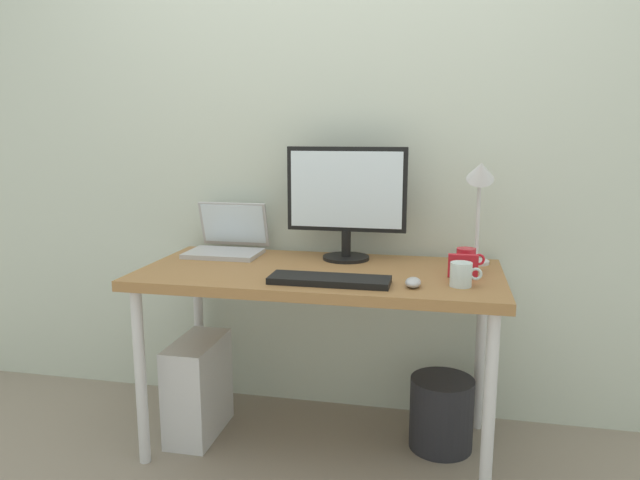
% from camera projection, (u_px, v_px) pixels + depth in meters
% --- Properties ---
extents(ground_plane, '(6.00, 6.00, 0.00)m').
position_uv_depth(ground_plane, '(320.00, 443.00, 2.49)').
color(ground_plane, gray).
extents(back_wall, '(4.40, 0.04, 2.60)m').
position_uv_depth(back_wall, '(339.00, 130.00, 2.63)').
color(back_wall, silver).
rests_on(back_wall, ground_plane).
extents(desk, '(1.43, 0.68, 0.75)m').
position_uv_depth(desk, '(320.00, 286.00, 2.36)').
color(desk, olive).
rests_on(desk, ground_plane).
extents(monitor, '(0.51, 0.20, 0.48)m').
position_uv_depth(monitor, '(346.00, 197.00, 2.49)').
color(monitor, black).
rests_on(monitor, desk).
extents(laptop, '(0.32, 0.28, 0.22)m').
position_uv_depth(laptop, '(228.00, 241.00, 2.66)').
color(laptop, '#B2B2B7').
rests_on(laptop, desk).
extents(desk_lamp, '(0.11, 0.16, 0.45)m').
position_uv_depth(desk_lamp, '(480.00, 188.00, 2.37)').
color(desk_lamp, silver).
rests_on(desk_lamp, desk).
extents(keyboard, '(0.44, 0.14, 0.02)m').
position_uv_depth(keyboard, '(330.00, 280.00, 2.14)').
color(keyboard, black).
rests_on(keyboard, desk).
extents(mouse, '(0.06, 0.09, 0.03)m').
position_uv_depth(mouse, '(413.00, 282.00, 2.08)').
color(mouse, '#B2B2B7').
rests_on(mouse, desk).
extents(coffee_mug, '(0.11, 0.07, 0.09)m').
position_uv_depth(coffee_mug, '(466.00, 260.00, 2.30)').
color(coffee_mug, red).
rests_on(coffee_mug, desk).
extents(glass_cup, '(0.11, 0.08, 0.09)m').
position_uv_depth(glass_cup, '(462.00, 274.00, 2.09)').
color(glass_cup, silver).
rests_on(glass_cup, desk).
extents(photo_frame, '(0.11, 0.03, 0.09)m').
position_uv_depth(photo_frame, '(463.00, 266.00, 2.20)').
color(photo_frame, red).
rests_on(photo_frame, desk).
extents(computer_tower, '(0.18, 0.36, 0.42)m').
position_uv_depth(computer_tower, '(198.00, 387.00, 2.54)').
color(computer_tower, silver).
rests_on(computer_tower, ground_plane).
extents(wastebasket, '(0.26, 0.26, 0.30)m').
position_uv_depth(wastebasket, '(441.00, 413.00, 2.43)').
color(wastebasket, '#232328').
rests_on(wastebasket, ground_plane).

